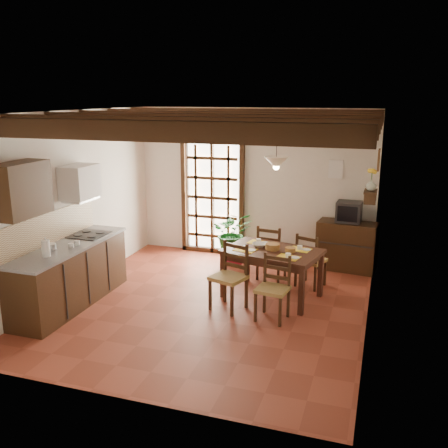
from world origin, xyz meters
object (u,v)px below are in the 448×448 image
at_px(chair_far_right, 310,270).
at_px(kitchen_counter, 70,274).
at_px(pendant_lamp, 276,162).
at_px(chair_near_right, 272,300).
at_px(chair_near_left, 229,289).
at_px(chair_far_left, 271,262).
at_px(crt_tv, 349,212).
at_px(sideboard, 347,246).
at_px(dining_table, 272,256).
at_px(potted_plant, 233,233).

bearing_deg(chair_far_right, kitchen_counter, 49.24).
bearing_deg(chair_far_right, pendant_lamp, 66.74).
relative_size(kitchen_counter, chair_near_right, 2.50).
relative_size(chair_near_left, chair_far_right, 1.09).
distance_m(chair_near_right, chair_far_right, 1.43).
bearing_deg(chair_far_left, kitchen_counter, 44.40).
relative_size(chair_far_right, crt_tv, 2.04).
bearing_deg(chair_near_right, kitchen_counter, -164.03).
xyz_separation_m(kitchen_counter, pendant_lamp, (2.76, 1.29, 1.60)).
xyz_separation_m(chair_far_left, sideboard, (1.16, 0.86, 0.14)).
xyz_separation_m(sideboard, pendant_lamp, (-0.98, -1.53, 1.65)).
relative_size(dining_table, chair_near_left, 1.60).
xyz_separation_m(crt_tv, pendant_lamp, (-0.98, -1.53, 1.02)).
distance_m(kitchen_counter, dining_table, 3.02).
height_order(kitchen_counter, potted_plant, potted_plant).
distance_m(chair_far_right, sideboard, 1.13).
height_order(sideboard, potted_plant, potted_plant).
bearing_deg(pendant_lamp, dining_table, -90.00).
relative_size(sideboard, potted_plant, 0.49).
bearing_deg(dining_table, chair_far_left, 115.98).
distance_m(kitchen_counter, chair_far_right, 3.73).
relative_size(chair_near_right, pendant_lamp, 1.06).
bearing_deg(sideboard, chair_near_left, -116.60).
xyz_separation_m(sideboard, potted_plant, (-2.02, -0.29, 0.14)).
bearing_deg(pendant_lamp, potted_plant, 129.99).
bearing_deg(dining_table, sideboard, 71.61).
height_order(chair_near_left, potted_plant, potted_plant).
bearing_deg(chair_far_right, chair_near_left, 71.68).
bearing_deg(potted_plant, pendant_lamp, -50.01).
height_order(chair_far_left, crt_tv, crt_tv).
height_order(chair_near_left, pendant_lamp, pendant_lamp).
distance_m(crt_tv, pendant_lamp, 2.08).
bearing_deg(chair_near_right, chair_near_left, 175.30).
bearing_deg(potted_plant, kitchen_counter, -124.21).
distance_m(chair_near_left, chair_far_left, 1.43).
bearing_deg(pendant_lamp, sideboard, 57.47).
relative_size(chair_far_right, pendant_lamp, 1.05).
bearing_deg(chair_near_left, dining_table, 69.55).
distance_m(chair_near_left, pendant_lamp, 1.98).
bearing_deg(chair_far_left, chair_far_right, 174.68).
bearing_deg(chair_near_left, crt_tv, 74.85).
height_order(chair_far_left, chair_far_right, chair_far_left).
xyz_separation_m(chair_near_right, potted_plant, (-1.23, 2.11, 0.29)).
height_order(dining_table, potted_plant, potted_plant).
distance_m(kitchen_counter, potted_plant, 3.06).
bearing_deg(chair_near_right, dining_table, 111.36).
relative_size(kitchen_counter, potted_plant, 1.08).
bearing_deg(kitchen_counter, sideboard, 37.04).
relative_size(dining_table, pendant_lamp, 1.84).
relative_size(kitchen_counter, chair_far_left, 2.40).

